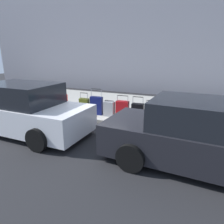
# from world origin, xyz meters

# --- Properties ---
(ground_plane) EXTENTS (40.00, 40.00, 0.00)m
(ground_plane) POSITION_xyz_m (0.00, 0.00, 0.00)
(ground_plane) COLOR black
(sidewalk_curb) EXTENTS (18.00, 5.00, 0.14)m
(sidewalk_curb) POSITION_xyz_m (0.00, -2.50, 0.07)
(sidewalk_curb) COLOR #9E9B93
(sidewalk_curb) RESTS_ON ground_plane
(building_facade_sidewalk_side) EXTENTS (24.00, 3.00, 8.51)m
(building_facade_sidewalk_side) POSITION_xyz_m (0.00, -7.82, 4.25)
(building_facade_sidewalk_side) COLOR gray
(building_facade_sidewalk_side) RESTS_ON ground_plane
(suitcase_olive_0) EXTENTS (0.43, 0.22, 0.82)m
(suitcase_olive_0) POSITION_xyz_m (-3.42, -0.56, 0.43)
(suitcase_olive_0) COLOR #59601E
(suitcase_olive_0) RESTS_ON sidewalk_curb
(suitcase_teal_1) EXTENTS (0.51, 0.28, 0.73)m
(suitcase_teal_1) POSITION_xyz_m (-2.86, -0.60, 0.40)
(suitcase_teal_1) COLOR #0F606B
(suitcase_teal_1) RESTS_ON sidewalk_curb
(suitcase_maroon_2) EXTENTS (0.48, 0.25, 0.80)m
(suitcase_maroon_2) POSITION_xyz_m (-2.27, -0.52, 0.41)
(suitcase_maroon_2) COLOR maroon
(suitcase_maroon_2) RESTS_ON sidewalk_curb
(suitcase_black_3) EXTENTS (0.45, 0.28, 0.86)m
(suitcase_black_3) POSITION_xyz_m (-1.71, -0.66, 0.44)
(suitcase_black_3) COLOR black
(suitcase_black_3) RESTS_ON sidewalk_curb
(suitcase_red_4) EXTENTS (0.48, 0.26, 0.88)m
(suitcase_red_4) POSITION_xyz_m (-1.15, -0.57, 0.47)
(suitcase_red_4) COLOR red
(suitcase_red_4) RESTS_ON sidewalk_curb
(suitcase_silver_5) EXTENTS (0.42, 0.23, 0.63)m
(suitcase_silver_5) POSITION_xyz_m (-0.60, -0.59, 0.43)
(suitcase_silver_5) COLOR #9EA0A8
(suitcase_silver_5) RESTS_ON sidewalk_curb
(suitcase_navy_6) EXTENTS (0.50, 0.22, 1.05)m
(suitcase_navy_6) POSITION_xyz_m (-0.04, -0.60, 0.50)
(suitcase_navy_6) COLOR navy
(suitcase_navy_6) RESTS_ON sidewalk_curb
(suitcase_olive_7) EXTENTS (0.39, 0.23, 0.85)m
(suitcase_olive_7) POSITION_xyz_m (0.50, -0.58, 0.45)
(suitcase_olive_7) COLOR #59601E
(suitcase_olive_7) RESTS_ON sidewalk_curb
(fire_hydrant) EXTENTS (0.39, 0.21, 0.75)m
(fire_hydrant) POSITION_xyz_m (1.43, -0.59, 0.53)
(fire_hydrant) COLOR red
(fire_hydrant) RESTS_ON sidewalk_curb
(bollard_post) EXTENTS (0.14, 0.14, 0.91)m
(bollard_post) POSITION_xyz_m (1.90, -0.44, 0.60)
(bollard_post) COLOR #333338
(bollard_post) RESTS_ON sidewalk_curb
(parked_car_charcoal_0) EXTENTS (4.65, 2.19, 1.53)m
(parked_car_charcoal_0) POSITION_xyz_m (-3.94, 1.68, 0.72)
(parked_car_charcoal_0) COLOR black
(parked_car_charcoal_0) RESTS_ON ground_plane
(parked_car_white_1) EXTENTS (4.43, 2.00, 1.60)m
(parked_car_white_1) POSITION_xyz_m (1.41, 1.68, 0.75)
(parked_car_white_1) COLOR silver
(parked_car_white_1) RESTS_ON ground_plane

